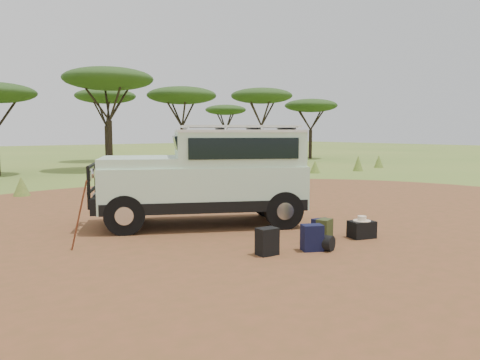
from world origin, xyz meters
TOP-DOWN VIEW (x-y plane):
  - ground at (0.00, 0.00)m, footprint 140.00×140.00m
  - dirt_clearing at (0.00, 0.00)m, footprint 23.00×23.00m
  - grass_fringe at (0.12, 8.67)m, footprint 36.60×1.60m
  - acacia_treeline at (0.75, 19.81)m, footprint 46.70×13.20m
  - safari_vehicle at (-0.64, 0.84)m, footprint 5.32×4.11m
  - walking_staff at (-4.07, 0.33)m, footprint 0.34×0.17m
  - backpack_black at (-1.46, -2.22)m, footprint 0.41×0.32m
  - backpack_navy at (-0.57, -2.53)m, footprint 0.48×0.43m
  - backpack_olive at (0.22, -2.14)m, footprint 0.40×0.34m
  - duffel_navy at (0.37, -1.94)m, footprint 0.42×0.33m
  - hard_case at (1.09, -2.45)m, footprint 0.62×0.52m
  - stuff_sack at (-0.36, -2.68)m, footprint 0.39×0.39m
  - safari_hat at (1.09, -2.45)m, footprint 0.38×0.38m

SIDE VIEW (x-z plane):
  - ground at x=0.00m, z-range 0.00..0.00m
  - dirt_clearing at x=0.00m, z-range 0.00..0.01m
  - stuff_sack at x=-0.36m, z-range 0.00..0.31m
  - hard_case at x=1.09m, z-range 0.00..0.37m
  - duffel_navy at x=0.37m, z-range 0.00..0.43m
  - backpack_olive at x=0.22m, z-range 0.00..0.47m
  - backpack_navy at x=-0.57m, z-range 0.00..0.52m
  - backpack_black at x=-1.46m, z-range 0.00..0.52m
  - grass_fringe at x=0.12m, z-range -0.05..0.85m
  - safari_hat at x=1.09m, z-range 0.36..0.47m
  - walking_staff at x=-4.07m, z-range 0.00..1.37m
  - safari_vehicle at x=-0.64m, z-range -0.04..2.41m
  - acacia_treeline at x=0.75m, z-range 1.74..8.00m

